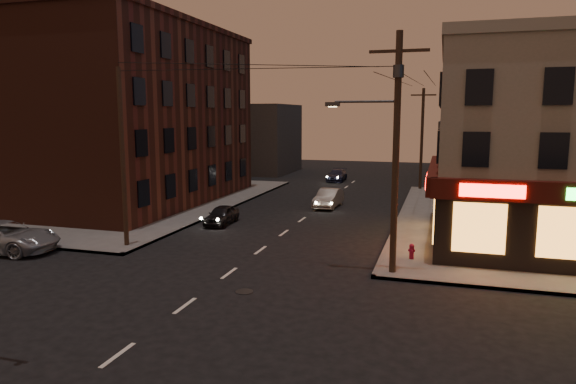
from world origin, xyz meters
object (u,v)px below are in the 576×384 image
at_px(sedan_near, 222,215).
at_px(fire_hydrant, 412,251).
at_px(sedan_mid, 329,198).
at_px(suv_cross, 3,237).
at_px(sedan_far, 337,175).

distance_m(sedan_near, fire_hydrant, 13.01).
height_order(sedan_near, sedan_mid, sedan_mid).
bearing_deg(fire_hydrant, sedan_mid, 117.64).
xyz_separation_m(suv_cross, sedan_far, (10.46, 32.18, -0.16)).
xyz_separation_m(sedan_far, fire_hydrant, (9.21, -28.11, -0.06)).
xyz_separation_m(suv_cross, sedan_near, (7.74, 9.25, -0.18)).
relative_size(suv_cross, fire_hydrant, 7.59).
distance_m(sedan_near, sedan_mid, 9.34).
relative_size(suv_cross, sedan_mid, 1.34).
height_order(sedan_far, fire_hydrant, sedan_far).
distance_m(sedan_near, sedan_far, 23.09).
bearing_deg(suv_cross, sedan_far, -23.60).
xyz_separation_m(suv_cross, fire_hydrant, (19.68, 4.07, -0.22)).
bearing_deg(sedan_far, sedan_mid, -82.29).
distance_m(sedan_mid, sedan_far, 15.34).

